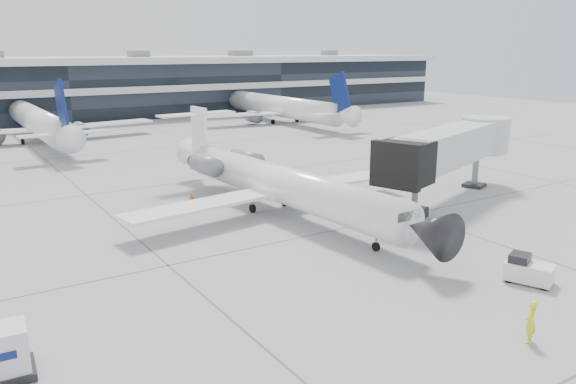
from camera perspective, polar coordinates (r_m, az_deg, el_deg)
ground at (r=39.13m, az=1.76°, el=-4.54°), size 220.00×220.00×0.00m
terminal at (r=114.70m, az=-22.40°, el=9.43°), size 170.00×22.00×10.00m
bg_jet_center at (r=87.40m, az=-23.88°, el=4.77°), size 32.00×40.00×9.60m
bg_jet_right at (r=101.39m, az=-0.91°, el=7.14°), size 32.00×40.00×9.60m
regional_jet at (r=44.11m, az=-1.10°, el=1.03°), size 25.46×31.80×7.34m
jet_bridge at (r=49.95m, az=16.59°, el=4.55°), size 19.57×9.69×6.43m
ramp_worker at (r=27.51m, az=23.41°, el=-11.99°), size 0.86×0.73×1.98m
baggage_tug at (r=34.19m, az=23.17°, el=-7.32°), size 2.30×2.84×1.57m
traffic_cone at (r=49.41m, az=-9.77°, el=-0.37°), size 0.54×0.54×0.62m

